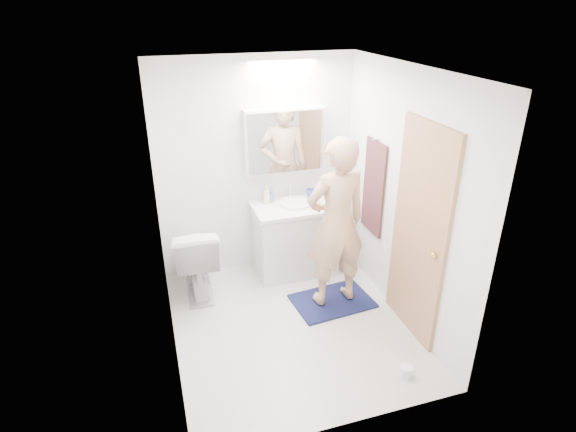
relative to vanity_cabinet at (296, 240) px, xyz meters
name	(u,v)px	position (x,y,z in m)	size (l,w,h in m)	color
floor	(291,324)	(-0.36, -0.96, -0.39)	(2.50, 2.50, 0.00)	silver
ceiling	(292,69)	(-0.36, -0.96, 2.01)	(2.50, 2.50, 0.00)	white
wall_back	(257,168)	(-0.36, 0.29, 0.81)	(2.50, 2.50, 0.00)	white
wall_front	(351,290)	(-0.36, -2.21, 0.81)	(2.50, 2.50, 0.00)	white
wall_left	(161,230)	(-1.46, -0.96, 0.81)	(2.50, 2.50, 0.00)	white
wall_right	(403,198)	(0.74, -0.96, 0.81)	(2.50, 2.50, 0.00)	white
vanity_cabinet	(296,240)	(0.00, 0.00, 0.00)	(0.90, 0.55, 0.78)	silver
countertop	(296,207)	(0.00, 0.00, 0.41)	(0.95, 0.58, 0.04)	white
sink_basin	(295,203)	(0.00, 0.03, 0.45)	(0.36, 0.36, 0.03)	white
faucet	(290,191)	(0.00, 0.22, 0.51)	(0.02, 0.02, 0.16)	#BCBCC1
medicine_cabinet	(285,141)	(-0.06, 0.21, 1.11)	(0.88, 0.14, 0.70)	white
mirror_panel	(287,142)	(-0.06, 0.13, 1.11)	(0.84, 0.01, 0.66)	silver
toilet	(196,258)	(-1.14, -0.11, 0.02)	(0.45, 0.80, 0.81)	white
bath_rug	(332,301)	(0.16, -0.74, -0.38)	(0.80, 0.55, 0.02)	#151742
person	(336,224)	(0.16, -0.74, 0.52)	(0.63, 0.41, 1.73)	tan
door	(419,234)	(0.72, -1.31, 0.61)	(0.04, 0.80, 2.00)	#A87954
door_knob	(434,255)	(0.68, -1.61, 0.56)	(0.06, 0.06, 0.06)	gold
towel	(373,188)	(0.71, -0.41, 0.71)	(0.02, 0.42, 1.00)	#111A38
towel_hook	(376,139)	(0.70, -0.41, 1.23)	(0.02, 0.02, 0.07)	silver
soap_bottle_a	(267,195)	(-0.29, 0.15, 0.53)	(0.08, 0.08, 0.20)	beige
soap_bottle_b	(271,195)	(-0.24, 0.18, 0.51)	(0.07, 0.07, 0.15)	#597BC0
toothbrush_cup	(311,193)	(0.23, 0.16, 0.48)	(0.11, 0.11, 0.10)	#3E5EBC
toilet_paper_roll	(406,371)	(0.35, -1.91, -0.34)	(0.11, 0.11, 0.10)	white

